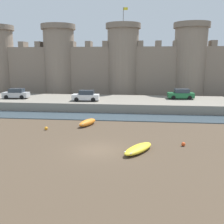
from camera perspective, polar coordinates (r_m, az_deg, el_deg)
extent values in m
plane|color=#4C3D2D|center=(22.77, -3.15, -8.30)|extent=(160.00, 160.00, 0.00)
cube|color=#3D4C56|center=(35.14, 0.26, -1.07)|extent=(80.00, 4.50, 0.10)
cube|color=gray|center=(42.11, 1.27, 1.91)|extent=(63.91, 10.00, 1.36)
cube|color=gray|center=(53.13, 2.37, 8.59)|extent=(51.91, 2.80, 10.00)
cylinder|color=gray|center=(55.47, -11.34, 10.26)|extent=(6.08, 6.08, 13.40)
cylinder|color=#796B5D|center=(55.80, -11.64, 17.67)|extent=(6.81, 6.81, 1.00)
cylinder|color=gray|center=(53.07, 2.39, 10.42)|extent=(6.08, 6.08, 13.40)
cylinder|color=#796B5D|center=(53.42, 2.46, 18.17)|extent=(6.81, 6.81, 1.00)
cylinder|color=#4C4742|center=(53.69, 2.48, 20.29)|extent=(0.10, 0.10, 3.00)
cube|color=yellow|center=(53.86, 3.00, 21.55)|extent=(0.80, 0.04, 0.50)
cylinder|color=gray|center=(53.79, 16.54, 9.98)|extent=(6.08, 6.08, 13.40)
cylinder|color=#796B5D|center=(54.14, 16.99, 17.61)|extent=(6.81, 6.81, 1.00)
cube|color=gray|center=(58.20, -18.75, 13.73)|extent=(1.10, 2.52, 1.10)
cube|color=gray|center=(56.87, -15.54, 13.98)|extent=(1.10, 2.52, 1.10)
cube|color=gray|center=(54.78, -8.67, 14.37)|extent=(1.10, 2.52, 1.10)
cube|color=gray|center=(54.02, -5.05, 14.50)|extent=(1.10, 2.52, 1.10)
cube|color=gray|center=(53.47, -1.35, 14.57)|extent=(1.10, 2.52, 1.10)
cube|color=gray|center=(53.02, 6.23, 14.53)|extent=(1.10, 2.52, 1.10)
cube|color=gray|center=(53.12, 10.03, 14.42)|extent=(1.10, 2.52, 1.10)
cube|color=gray|center=(53.44, 13.79, 14.25)|extent=(1.10, 2.52, 1.10)
cube|color=gray|center=(54.72, 21.10, 13.75)|extent=(1.10, 2.52, 1.10)
ellipsoid|color=orange|center=(30.88, -5.37, -2.29)|extent=(2.07, 3.25, 0.73)
ellipsoid|color=gold|center=(30.86, -5.37, -2.18)|extent=(1.66, 2.65, 0.40)
cube|color=beige|center=(31.04, -5.13, -2.02)|extent=(0.83, 0.49, 0.06)
cube|color=beige|center=(29.89, -6.67, -2.63)|extent=(0.59, 0.46, 0.08)
ellipsoid|color=yellow|center=(22.33, 5.75, -7.96)|extent=(3.01, 3.82, 0.58)
ellipsoid|color=#F2F246|center=(22.31, 5.75, -7.81)|extent=(2.43, 3.11, 0.32)
cube|color=beige|center=(22.52, 6.14, -7.52)|extent=(0.98, 0.72, 0.06)
cube|color=beige|center=(21.16, 3.60, -8.82)|extent=(0.71, 0.59, 0.08)
sphere|color=#E04C1E|center=(24.56, 15.27, -6.76)|extent=(0.36, 0.36, 0.36)
sphere|color=orange|center=(29.80, -14.15, -3.46)|extent=(0.37, 0.37, 0.37)
cube|color=#B2B5B7|center=(45.54, -20.17, 3.56)|extent=(4.18, 1.89, 0.80)
cube|color=#2D3842|center=(45.40, -20.06, 4.43)|extent=(2.32, 1.60, 0.64)
cylinder|color=black|center=(45.34, -22.04, 3.03)|extent=(0.65, 0.21, 0.64)
cylinder|color=black|center=(46.86, -21.16, 3.35)|extent=(0.65, 0.21, 0.64)
cylinder|color=black|center=(44.31, -19.07, 3.06)|extent=(0.65, 0.21, 0.64)
cylinder|color=black|center=(45.87, -18.27, 3.38)|extent=(0.65, 0.21, 0.64)
cube|color=#1E6638|center=(43.59, 14.72, 3.56)|extent=(4.18, 1.89, 0.80)
cube|color=#2D3842|center=(43.54, 14.96, 4.47)|extent=(2.32, 1.60, 0.64)
cylinder|color=black|center=(42.57, 13.24, 3.07)|extent=(0.65, 0.21, 0.64)
cylinder|color=black|center=(44.23, 12.87, 3.39)|extent=(0.65, 0.21, 0.64)
cylinder|color=black|center=(43.08, 16.58, 2.99)|extent=(0.65, 0.21, 0.64)
cylinder|color=black|center=(44.72, 16.09, 3.32)|extent=(0.65, 0.21, 0.64)
cube|color=silver|center=(40.43, -5.76, 3.28)|extent=(4.18, 1.89, 0.80)
cube|color=#2D3842|center=(40.31, -5.57, 4.27)|extent=(2.32, 1.60, 0.64)
cylinder|color=black|center=(39.87, -7.75, 2.71)|extent=(0.65, 0.21, 0.64)
cylinder|color=black|center=(41.52, -7.30, 3.07)|extent=(0.65, 0.21, 0.64)
cylinder|color=black|center=(39.46, -4.12, 2.70)|extent=(0.65, 0.21, 0.64)
cylinder|color=black|center=(41.12, -3.81, 3.06)|extent=(0.65, 0.21, 0.64)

